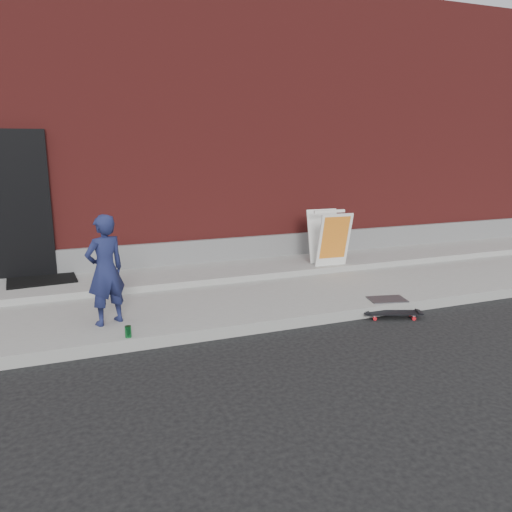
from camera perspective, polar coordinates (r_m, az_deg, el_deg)
name	(u,v)px	position (r m, az deg, el deg)	size (l,w,h in m)	color
ground	(239,337)	(6.19, -1.90, -9.18)	(80.00, 80.00, 0.00)	black
sidewalk	(207,296)	(7.52, -5.66, -4.62)	(20.00, 3.00, 0.15)	gray
apron	(192,274)	(8.32, -7.33, -2.06)	(20.00, 1.20, 0.10)	gray
building	(143,135)	(12.57, -12.78, 13.28)	(20.00, 8.10, 5.00)	maroon
child	(105,270)	(6.25, -16.84, -1.55)	(0.49, 0.32, 1.35)	#1A204A
skateboard	(393,313)	(7.02, 15.37, -6.33)	(0.78, 0.45, 0.09)	red
pizza_sign	(329,237)	(8.70, 8.36, 2.11)	(0.60, 0.70, 0.95)	white
soda_can	(128,332)	(5.92, -14.41, -8.37)	(0.07, 0.07, 0.13)	#177734
doormat	(42,279)	(8.40, -23.29, -2.43)	(0.98, 0.80, 0.03)	black
utility_plate	(387,299)	(7.32, 14.75, -4.81)	(0.51, 0.33, 0.02)	#4D4D52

